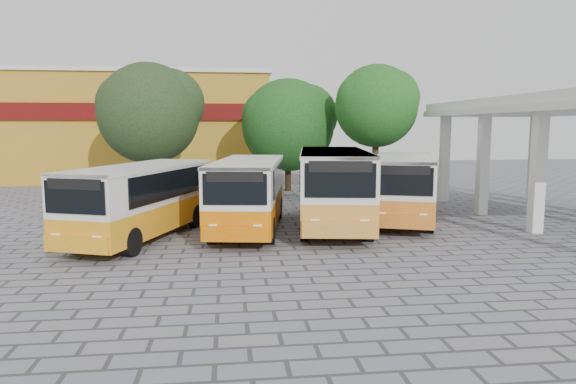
{
  "coord_description": "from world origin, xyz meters",
  "views": [
    {
      "loc": [
        -4.1,
        -16.7,
        4.11
      ],
      "look_at": [
        -1.69,
        3.77,
        1.5
      ],
      "focal_mm": 32.0,
      "sensor_mm": 36.0,
      "label": 1
    }
  ],
  "objects": [
    {
      "name": "ground",
      "position": [
        0.0,
        0.0,
        0.0
      ],
      "size": [
        90.0,
        90.0,
        0.0
      ],
      "primitive_type": "plane",
      "color": "slate",
      "rests_on": "ground"
    },
    {
      "name": "terminal_shelter",
      "position": [
        10.5,
        4.0,
        4.91
      ],
      "size": [
        6.8,
        15.8,
        5.4
      ],
      "color": "silver",
      "rests_on": "ground"
    },
    {
      "name": "shophouse_block",
      "position": [
        -11.0,
        25.99,
        4.16
      ],
      "size": [
        20.4,
        10.4,
        8.3
      ],
      "color": "#B07E1C",
      "rests_on": "ground"
    },
    {
      "name": "bus_far_left",
      "position": [
        -7.28,
        2.43,
        1.58
      ],
      "size": [
        4.8,
        8.09,
        2.73
      ],
      "rotation": [
        0.0,
        0.0,
        -0.36
      ],
      "color": "orange",
      "rests_on": "ground"
    },
    {
      "name": "bus_centre_left",
      "position": [
        -3.28,
        3.64,
        1.63
      ],
      "size": [
        3.55,
        8.12,
        2.82
      ],
      "rotation": [
        0.0,
        0.0,
        -0.16
      ],
      "color": "#D66400",
      "rests_on": "ground"
    },
    {
      "name": "bus_centre_right",
      "position": [
        0.23,
        4.02,
        1.83
      ],
      "size": [
        3.97,
        9.09,
        3.16
      ],
      "rotation": [
        0.0,
        0.0,
        -0.15
      ],
      "color": "orange",
      "rests_on": "ground"
    },
    {
      "name": "bus_far_right",
      "position": [
        3.58,
        4.96,
        1.65
      ],
      "size": [
        4.92,
        8.46,
        2.86
      ],
      "rotation": [
        0.0,
        0.0,
        -0.34
      ],
      "color": "orange",
      "rests_on": "ground"
    },
    {
      "name": "tree_left",
      "position": [
        -8.61,
        14.62,
        5.12
      ],
      "size": [
        6.23,
        5.93,
        7.89
      ],
      "color": "#321F0F",
      "rests_on": "ground"
    },
    {
      "name": "tree_middle",
      "position": [
        -0.14,
        16.22,
        4.44
      ],
      "size": [
        6.21,
        5.92,
        7.2
      ],
      "color": "black",
      "rests_on": "ground"
    },
    {
      "name": "tree_right",
      "position": [
        4.76,
        13.24,
        5.51
      ],
      "size": [
        5.14,
        4.89,
        7.8
      ],
      "color": "#45351F",
      "rests_on": "ground"
    }
  ]
}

